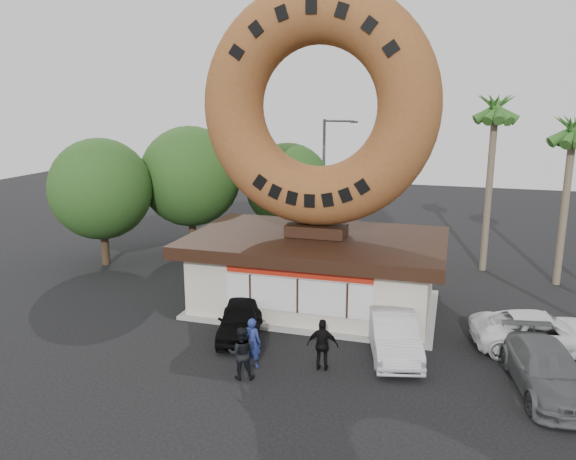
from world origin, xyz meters
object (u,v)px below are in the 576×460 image
Objects in this scene: person_right at (323,345)px; car_white at (542,332)px; person_center at (241,353)px; donut_shop at (316,269)px; car_grey at (547,370)px; street_lamp at (326,178)px; car_black at (241,319)px; person_left at (252,342)px; giant_donut at (318,107)px; car_silver at (393,334)px.

person_right is 8.43m from car_white.
person_right is at bearing -169.04° from person_center.
donut_shop is 2.24× the size of car_grey.
person_center is 0.98× the size of person_right.
street_lamp is at bearing 31.34° from car_white.
car_black is at bearing 88.86° from car_white.
person_left is 0.98× the size of person_right.
street_lamp is at bearing -104.43° from person_center.
person_right is 0.45× the size of car_black.
car_black is at bearing -117.32° from giant_donut.
car_black is 11.43m from car_white.
person_right is at bearing -160.88° from person_left.
street_lamp is 16.68m from person_right.
car_grey is at bearing -21.45° from car_black.
car_silver is 0.93× the size of car_grey.
person_right is at bearing 106.17° from car_white.
person_center reaches higher than car_grey.
giant_donut is 1.27× the size of street_lamp.
person_center is 2.83m from person_right.
person_right is (2.48, 1.37, 0.01)m from person_center.
car_white is (7.49, 3.87, -0.22)m from person_right.
street_lamp is at bearing 100.51° from giant_donut.
car_black is at bearing 163.90° from car_grey.
car_white is at bearing -47.48° from street_lamp.
giant_donut reaches higher than car_silver.
giant_donut reaches higher than street_lamp.
donut_shop is 6.45m from person_left.
car_black is (-3.77, 1.88, -0.23)m from person_right.
street_lamp is 4.43× the size of person_left.
car_grey is at bearing 179.96° from person_right.
street_lamp is at bearing 98.95° from car_silver.
car_silver is 5.60m from car_white.
giant_donut is at bearing 47.55° from car_black.
street_lamp is (-1.86, 10.00, -4.38)m from giant_donut.
car_white is (11.26, 1.99, 0.01)m from car_black.
giant_donut reaches higher than car_white.
giant_donut is 9.81m from car_silver.
person_center is at bearing -177.96° from car_grey.
person_center is (-0.78, -7.26, -0.86)m from donut_shop.
donut_shop is 6.20× the size of person_left.
person_center is 11.26m from car_white.
car_white is at bearing 75.65° from car_grey.
person_left is 0.39× the size of car_silver.
car_grey is 3.22m from car_white.
car_silver is at bearing -143.14° from person_right.
donut_shop is 1.11× the size of giant_donut.
street_lamp is 1.72× the size of car_silver.
street_lamp is 4.33× the size of person_right.
person_left is 0.36× the size of car_grey.
person_center is (1.07, -17.28, -3.57)m from street_lamp.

